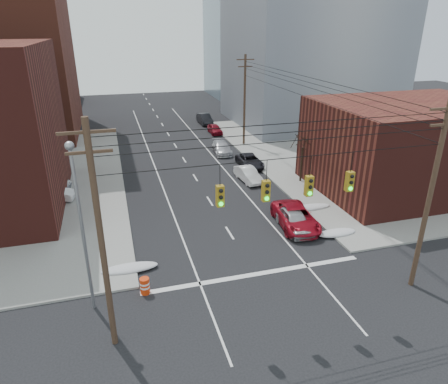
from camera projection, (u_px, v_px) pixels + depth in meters
ground at (303, 351)px, 18.80m from camera, size 160.00×160.00×0.00m
sidewalk_ne at (403, 148)px, 49.56m from camera, size 40.00×40.00×0.15m
building_brick_far at (4, 72)px, 75.45m from camera, size 22.00×18.00×12.00m
building_office at (311, 37)px, 58.54m from camera, size 22.00×20.00×25.00m
building_glass at (260, 41)px, 82.67m from camera, size 20.00×18.00×22.00m
building_storefront at (408, 147)px, 36.00m from camera, size 16.00×12.00×8.00m
utility_pole_left at (101, 238)px, 17.06m from camera, size 2.20×0.28×11.00m
utility_pole_right at (430, 195)px, 21.38m from camera, size 2.20×0.28×11.00m
utility_pole_far at (245, 99)px, 48.85m from camera, size 2.20×0.28×11.00m
traffic_signals at (288, 187)px, 18.68m from camera, size 17.00×0.42×2.02m
street_light at (80, 216)px, 19.56m from camera, size 0.44×0.44×9.32m
bare_tree at (302, 159)px, 38.06m from camera, size 2.09×2.20×4.93m
snow_nw at (130, 268)px, 24.82m from camera, size 3.50×1.08×0.42m
snow_ne at (337, 233)px, 29.02m from camera, size 3.00×1.08×0.42m
snow_east_far at (308, 208)px, 33.01m from camera, size 4.00×1.08×0.42m
red_pickup at (296, 217)px, 30.15m from camera, size 3.07×5.76×1.54m
parked_car_a at (294, 220)px, 29.71m from camera, size 2.01×4.57×1.53m
parked_car_b at (248, 174)px, 38.97m from camera, size 1.83×4.23×1.36m
parked_car_c at (250, 161)px, 42.98m from camera, size 2.15×4.64×1.29m
parked_car_d at (222, 148)px, 47.46m from camera, size 2.31×4.85×1.36m
parked_car_e at (215, 129)px, 56.05m from camera, size 1.58×3.84×1.30m
parked_car_f at (205, 119)px, 61.46m from camera, size 1.72×4.73×1.55m
lot_car_a at (49, 194)px, 34.11m from camera, size 4.32×2.12×1.36m
lot_car_b at (45, 184)px, 36.37m from camera, size 4.76×2.45×1.28m
lot_car_d at (29, 166)px, 40.65m from camera, size 4.49×2.34×1.46m
construction_barrel at (145, 286)px, 22.66m from camera, size 0.64×0.64×0.98m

